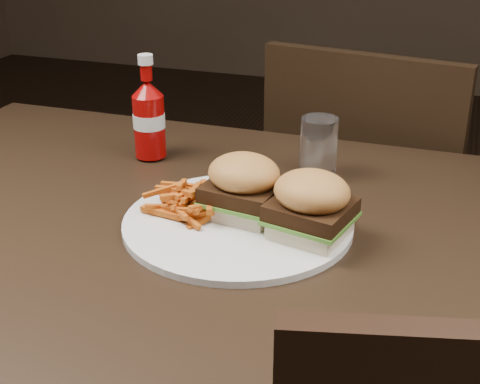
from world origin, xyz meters
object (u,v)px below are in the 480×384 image
(dining_table, at_px, (188,228))
(tumbler, at_px, (319,146))
(chair_far, at_px, (377,227))
(plate, at_px, (238,223))
(ketchup_bottle, at_px, (149,126))

(dining_table, distance_m, tumbler, 0.27)
(chair_far, bearing_deg, tumbler, 92.41)
(plate, xyz_separation_m, ketchup_bottle, (-0.24, 0.20, 0.06))
(dining_table, bearing_deg, ketchup_bottle, 128.11)
(plate, distance_m, ketchup_bottle, 0.32)
(dining_table, relative_size, ketchup_bottle, 10.75)
(chair_far, xyz_separation_m, plate, (-0.13, -0.68, 0.33))
(dining_table, distance_m, chair_far, 0.77)
(chair_far, bearing_deg, ketchup_bottle, 62.45)
(chair_far, bearing_deg, dining_table, 82.56)
(dining_table, xyz_separation_m, tumbler, (0.15, 0.21, 0.08))
(chair_far, bearing_deg, plate, 89.07)
(dining_table, relative_size, plate, 3.60)
(chair_far, distance_m, ketchup_bottle, 0.71)
(chair_far, xyz_separation_m, ketchup_bottle, (-0.37, -0.48, 0.38))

